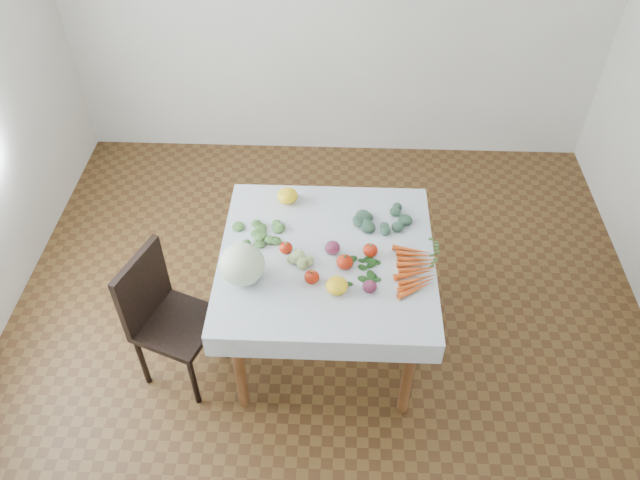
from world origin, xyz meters
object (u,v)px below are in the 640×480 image
object	(u,v)px
chair	(163,311)
cabbage	(242,264)
table	(327,268)
carrot_bunch	(416,269)
heirloom_back	(288,196)

from	to	relation	value
chair	cabbage	bearing A→B (deg)	2.04
table	chair	distance (m)	0.91
cabbage	carrot_bunch	xyz separation A→B (m)	(0.87, 0.08, -0.09)
table	heirloom_back	xyz separation A→B (m)	(-0.24, 0.42, 0.14)
heirloom_back	cabbage	bearing A→B (deg)	-106.31
chair	heirloom_back	bearing A→B (deg)	44.28
carrot_bunch	cabbage	bearing A→B (deg)	-174.62
table	heirloom_back	world-z (taller)	heirloom_back
chair	heirloom_back	distance (m)	0.94
chair	table	bearing A→B (deg)	12.83
table	cabbage	bearing A→B (deg)	-156.21
chair	heirloom_back	size ratio (longest dim) A/B	7.20
table	carrot_bunch	world-z (taller)	carrot_bunch
table	heirloom_back	size ratio (longest dim) A/B	8.44
cabbage	heirloom_back	size ratio (longest dim) A/B	1.91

